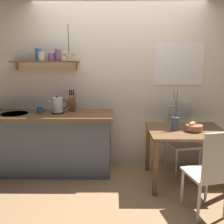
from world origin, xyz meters
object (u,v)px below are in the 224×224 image
pendant_lamp (69,57)px  dining_chair_near (210,170)px  coffee_mug_by_sink (40,110)px  fruit_bowl (194,127)px  electric_kettle (58,105)px  knife_block (72,103)px  dining_chair_far (180,136)px  twig_vase (175,123)px  dining_table (186,138)px

pendant_lamp → dining_chair_near: bearing=-31.5°
coffee_mug_by_sink → pendant_lamp: (0.46, -0.03, 0.75)m
fruit_bowl → pendant_lamp: pendant_lamp is taller
coffee_mug_by_sink → fruit_bowl: bearing=-9.0°
electric_kettle → fruit_bowl: bearing=-10.2°
coffee_mug_by_sink → knife_block: bearing=16.6°
dining_chair_far → pendant_lamp: bearing=-174.8°
twig_vase → electric_kettle: (-1.62, 0.30, 0.18)m
dining_chair_far → electric_kettle: size_ratio=3.65×
dining_table → knife_block: size_ratio=3.11×
dining_chair_near → pendant_lamp: size_ratio=2.06×
coffee_mug_by_sink → electric_kettle: bearing=-1.1°
fruit_bowl → knife_block: 1.76m
electric_kettle → coffee_mug_by_sink: electric_kettle is taller
twig_vase → coffee_mug_by_sink: 1.91m
fruit_bowl → dining_table: bearing=143.2°
dining_chair_far → coffee_mug_by_sink: size_ratio=8.33×
dining_chair_near → fruit_bowl: size_ratio=4.52×
dining_chair_far → pendant_lamp: (-1.63, -0.15, 1.17)m
coffee_mug_by_sink → pendant_lamp: bearing=-3.7°
dining_table → dining_chair_near: dining_chair_near is taller
twig_vase → knife_block: (-1.44, 0.44, 0.19)m
dining_table → twig_vase: size_ratio=1.91×
dining_table → coffee_mug_by_sink: coffee_mug_by_sink is taller
fruit_bowl → coffee_mug_by_sink: size_ratio=1.82×
dining_chair_far → coffee_mug_by_sink: 2.14m
coffee_mug_by_sink → pendant_lamp: 0.88m
dining_table → fruit_bowl: 0.19m
twig_vase → coffee_mug_by_sink: twig_vase is taller
pendant_lamp → coffee_mug_by_sink: bearing=176.3°
knife_block → coffee_mug_by_sink: 0.48m
dining_table → pendant_lamp: 1.93m
fruit_bowl → electric_kettle: 1.90m
twig_vase → coffee_mug_by_sink: bearing=170.9°
dining_table → coffee_mug_by_sink: 2.09m
dining_table → dining_chair_far: (0.04, 0.40, -0.10)m
electric_kettle → dining_table: bearing=-8.8°
twig_vase → knife_block: bearing=163.1°
dining_table → twig_vase: twig_vase is taller
dining_chair_near → electric_kettle: (-1.82, 1.02, 0.50)m
electric_kettle → pendant_lamp: (0.20, -0.02, 0.68)m
dining_chair_far → electric_kettle: electric_kettle is taller
dining_table → pendant_lamp: size_ratio=2.12×
electric_kettle → coffee_mug_by_sink: 0.27m
coffee_mug_by_sink → dining_chair_far: bearing=3.3°
dining_chair_far → fruit_bowl: bearing=-85.7°
twig_vase → dining_chair_far: bearing=64.0°
dining_table → knife_block: (-1.60, 0.41, 0.41)m
dining_chair_near → coffee_mug_by_sink: (-2.09, 1.03, 0.43)m
fruit_bowl → twig_vase: twig_vase is taller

